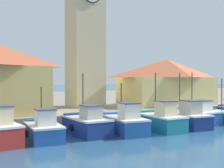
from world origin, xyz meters
TOP-DOWN VIEW (x-y plane):
  - ground_plane at (0.00, 0.00)m, footprint 300.00×300.00m
  - quay_wharf at (0.00, 28.37)m, footprint 120.00×40.00m
  - fishing_boat_left_outer at (-8.71, 5.24)m, footprint 2.28×4.22m
  - fishing_boat_left_inner at (-5.45, 5.58)m, footprint 2.25×4.45m
  - fishing_boat_mid_left at (-2.71, 4.85)m, footprint 2.61×4.83m
  - fishing_boat_center at (0.30, 4.52)m, footprint 2.21×4.55m
  - fishing_boat_mid_right at (3.16, 4.92)m, footprint 2.43×5.20m
  - fishing_boat_right_inner at (5.20, 5.64)m, footprint 2.28×4.21m
  - clock_tower at (-1.37, 14.84)m, footprint 3.72×3.72m
  - warehouse_right at (7.63, 12.62)m, footprint 10.69×5.52m

SIDE VIEW (x-z plane):
  - ground_plane at x=0.00m, z-range 0.00..0.00m
  - quay_wharf at x=0.00m, z-range 0.00..1.10m
  - fishing_boat_left_outer at x=-8.71m, z-range -1.04..2.46m
  - fishing_boat_right_inner at x=5.20m, z-range -1.51..3.03m
  - fishing_boat_mid_right at x=3.16m, z-range -1.47..3.01m
  - fishing_boat_left_inner at x=-5.45m, z-range -1.42..2.97m
  - fishing_boat_mid_left at x=-2.71m, z-range -1.06..2.63m
  - fishing_boat_center at x=0.30m, z-range -1.44..3.05m
  - warehouse_right at x=7.63m, z-range 1.17..6.18m
  - clock_tower at x=-1.37m, z-range 0.66..17.64m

